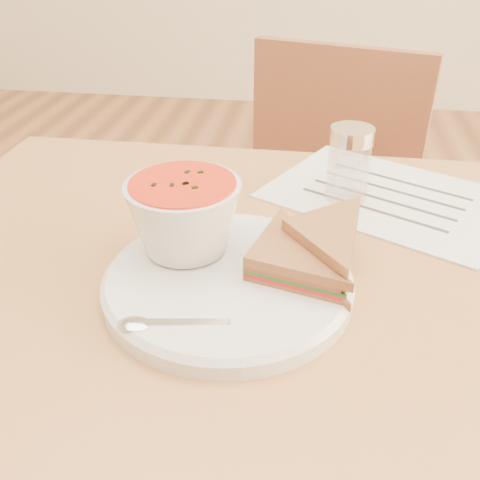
% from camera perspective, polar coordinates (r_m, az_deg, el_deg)
% --- Properties ---
extents(chair_far, '(0.48, 0.48, 0.86)m').
position_cam_1_polar(chair_far, '(1.18, 6.68, -2.67)').
color(chair_far, brown).
rests_on(chair_far, floor).
extents(plate, '(0.29, 0.29, 0.02)m').
position_cam_1_polar(plate, '(0.56, -1.31, -4.60)').
color(plate, silver).
rests_on(plate, dining_table).
extents(soup_bowl, '(0.15, 0.15, 0.08)m').
position_cam_1_polar(soup_bowl, '(0.58, -5.92, 2.17)').
color(soup_bowl, silver).
rests_on(soup_bowl, plate).
extents(sandwich_half_a, '(0.14, 0.14, 0.03)m').
position_cam_1_polar(sandwich_half_a, '(0.54, 0.32, -3.39)').
color(sandwich_half_a, '#A36A39').
rests_on(sandwich_half_a, plate).
extents(sandwich_half_b, '(0.15, 0.15, 0.03)m').
position_cam_1_polar(sandwich_half_b, '(0.58, 4.43, 0.78)').
color(sandwich_half_b, '#A36A39').
rests_on(sandwich_half_b, plate).
extents(spoon, '(0.16, 0.06, 0.01)m').
position_cam_1_polar(spoon, '(0.50, -5.81, -8.87)').
color(spoon, silver).
rests_on(spoon, plate).
extents(paper_menu, '(0.38, 0.34, 0.00)m').
position_cam_1_polar(paper_menu, '(0.78, 15.36, 4.60)').
color(paper_menu, white).
rests_on(paper_menu, dining_table).
extents(condiment_shaker, '(0.06, 0.06, 0.10)m').
position_cam_1_polar(condiment_shaker, '(0.73, 11.51, 7.83)').
color(condiment_shaker, silver).
rests_on(condiment_shaker, dining_table).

